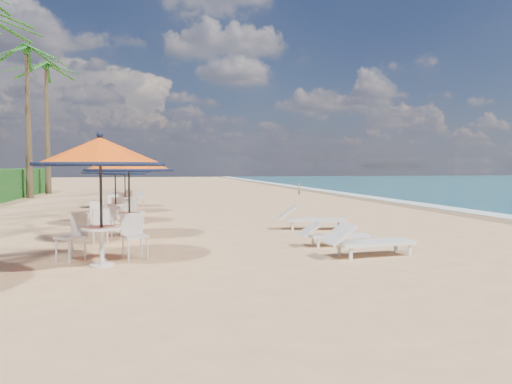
% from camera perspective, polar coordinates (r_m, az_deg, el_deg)
% --- Properties ---
extents(ground, '(160.00, 160.00, 0.00)m').
position_cam_1_polar(ground, '(11.71, 9.59, -6.84)').
color(ground, tan).
rests_on(ground, ground).
extents(foam_strip, '(1.20, 140.00, 0.04)m').
position_cam_1_polar(foam_strip, '(24.85, 21.10, -1.80)').
color(foam_strip, white).
rests_on(foam_strip, ground).
extents(wetsand_band, '(1.40, 140.00, 0.02)m').
position_cam_1_polar(wetsand_band, '(24.37, 19.33, -1.86)').
color(wetsand_band, olive).
rests_on(wetsand_band, ground).
extents(station_0, '(2.56, 2.56, 2.67)m').
position_cam_1_polar(station_0, '(10.39, -17.34, 3.10)').
color(station_0, black).
rests_on(station_0, ground).
extents(station_1, '(2.38, 2.38, 2.48)m').
position_cam_1_polar(station_1, '(13.85, -14.67, 2.49)').
color(station_1, black).
rests_on(station_1, ground).
extents(station_2, '(2.24, 2.26, 2.34)m').
position_cam_1_polar(station_2, '(17.71, -15.78, 1.97)').
color(station_2, black).
rests_on(station_2, ground).
extents(station_3, '(2.21, 2.25, 2.30)m').
position_cam_1_polar(station_3, '(21.69, -14.84, 2.08)').
color(station_3, black).
rests_on(station_3, ground).
extents(station_4, '(2.03, 2.05, 2.12)m').
position_cam_1_polar(station_4, '(24.61, -14.69, 1.87)').
color(station_4, black).
rests_on(station_4, ground).
extents(lounger_near, '(2.14, 0.88, 0.74)m').
position_cam_1_polar(lounger_near, '(11.27, 12.44, -5.46)').
color(lounger_near, silver).
rests_on(lounger_near, ground).
extents(lounger_mid, '(1.77, 0.61, 0.63)m').
position_cam_1_polar(lounger_mid, '(12.58, 8.72, -4.79)').
color(lounger_mid, silver).
rests_on(lounger_mid, ground).
extents(lounger_far, '(2.21, 1.12, 0.76)m').
position_cam_1_polar(lounger_far, '(15.74, 6.06, -2.99)').
color(lounger_far, silver).
rests_on(lounger_far, ground).
extents(palm_6, '(5.00, 5.00, 9.35)m').
position_cam_1_polar(palm_6, '(34.57, -24.74, 13.65)').
color(palm_6, brown).
rests_on(palm_6, ground).
extents(palm_7, '(5.00, 5.00, 9.31)m').
position_cam_1_polar(palm_7, '(38.99, -22.88, 12.39)').
color(palm_7, brown).
rests_on(palm_7, ground).
extents(person, '(0.27, 0.35, 0.86)m').
position_cam_1_polar(person, '(33.68, 4.99, 0.33)').
color(person, '#936C4A').
rests_on(person, ground).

